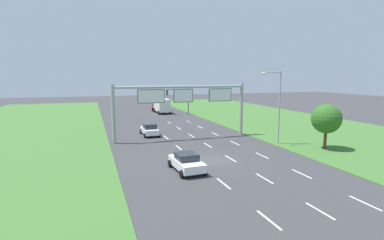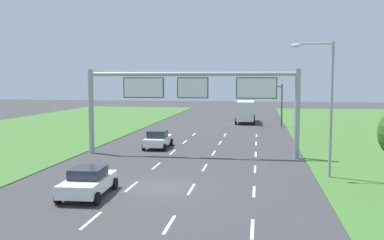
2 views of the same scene
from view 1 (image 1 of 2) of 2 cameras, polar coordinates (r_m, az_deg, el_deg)
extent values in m
plane|color=#38383A|center=(28.76, 4.20, -7.65)|extent=(200.00, 200.00, 0.00)
cube|color=#3D6B2D|center=(48.28, 22.90, -1.72)|extent=(24.00, 120.00, 0.06)
cube|color=white|center=(18.04, 14.41, -17.93)|extent=(0.14, 2.40, 0.01)
cube|color=white|center=(22.87, 6.03, -11.94)|extent=(0.14, 2.40, 0.01)
cube|color=white|center=(28.15, 0.88, -7.98)|extent=(0.14, 2.40, 0.01)
cube|color=white|center=(33.67, -2.55, -5.25)|extent=(0.14, 2.40, 0.01)
cube|color=white|center=(39.33, -4.99, -3.29)|extent=(0.14, 2.40, 0.01)
cube|color=white|center=(45.08, -6.80, -1.82)|extent=(0.14, 2.40, 0.01)
cube|color=white|center=(50.89, -8.20, -0.69)|extent=(0.14, 2.40, 0.01)
cube|color=white|center=(20.03, 23.17, -15.62)|extent=(0.14, 2.40, 0.01)
cube|color=white|center=(24.47, 13.64, -10.76)|extent=(0.14, 2.40, 0.01)
cube|color=white|center=(29.46, 7.36, -7.30)|extent=(0.14, 2.40, 0.01)
cube|color=white|center=(34.78, 3.02, -4.82)|extent=(0.14, 2.40, 0.01)
cube|color=white|center=(40.28, -0.14, -2.98)|extent=(0.14, 2.40, 0.01)
cube|color=white|center=(45.92, -2.52, -1.59)|extent=(0.14, 2.40, 0.01)
cube|color=white|center=(51.63, -4.38, -0.50)|extent=(0.14, 2.40, 0.01)
cube|color=white|center=(22.39, 30.06, -13.51)|extent=(0.14, 2.40, 0.01)
cube|color=white|center=(26.43, 20.16, -9.60)|extent=(0.14, 2.40, 0.01)
cube|color=white|center=(31.11, 13.21, -6.61)|extent=(0.14, 2.40, 0.01)
cube|color=white|center=(36.19, 8.19, -4.37)|extent=(0.14, 2.40, 0.01)
cube|color=white|center=(41.51, 4.45, -2.67)|extent=(0.14, 2.40, 0.01)
cube|color=white|center=(46.99, 1.58, -1.35)|extent=(0.14, 2.40, 0.01)
cube|color=white|center=(52.59, -0.68, -0.31)|extent=(0.14, 2.40, 0.01)
cube|color=white|center=(40.78, -8.09, -2.00)|extent=(1.85, 4.33, 0.66)
cube|color=#232833|center=(40.47, -8.05, -1.15)|extent=(1.62, 1.81, 0.63)
cylinder|color=black|center=(42.23, -9.73, -2.14)|extent=(0.23, 0.64, 0.64)
cylinder|color=black|center=(42.57, -7.29, -2.00)|extent=(0.23, 0.64, 0.64)
cylinder|color=black|center=(39.13, -8.93, -2.95)|extent=(0.23, 0.64, 0.64)
cylinder|color=black|center=(39.49, -6.31, -2.80)|extent=(0.23, 0.64, 0.64)
cube|color=white|center=(25.41, -1.01, -8.27)|extent=(2.14, 4.30, 0.66)
cube|color=#232833|center=(25.28, -1.05, -6.94)|extent=(1.72, 1.93, 0.54)
cylinder|color=black|center=(26.61, -4.22, -8.26)|extent=(0.25, 0.65, 0.64)
cylinder|color=black|center=(27.23, -0.19, -7.85)|extent=(0.25, 0.65, 0.64)
cylinder|color=black|center=(23.79, -1.96, -10.27)|extent=(0.25, 0.65, 0.64)
cylinder|color=black|center=(24.49, 2.48, -9.73)|extent=(0.25, 0.65, 0.64)
cube|color=#B21E19|center=(68.56, -6.52, 2.96)|extent=(2.22, 2.12, 2.20)
cube|color=silver|center=(64.69, -5.75, 2.86)|extent=(2.42, 5.56, 2.67)
cylinder|color=black|center=(68.92, -7.52, 2.05)|extent=(0.29, 0.90, 0.90)
cylinder|color=black|center=(69.41, -5.69, 2.12)|extent=(0.29, 0.90, 0.90)
cylinder|color=black|center=(66.67, -7.18, 1.84)|extent=(0.29, 0.90, 0.90)
cylinder|color=black|center=(67.21, -5.16, 1.93)|extent=(0.29, 0.90, 0.90)
cylinder|color=black|center=(62.47, -6.34, 1.43)|extent=(0.29, 0.90, 0.90)
cylinder|color=black|center=(63.05, -4.20, 1.52)|extent=(0.29, 0.90, 0.90)
cylinder|color=#9EA0A5|center=(36.32, -14.74, 1.09)|extent=(0.44, 0.44, 7.00)
cylinder|color=#9EA0A5|center=(41.01, 9.38, 2.05)|extent=(0.44, 0.44, 7.00)
cylinder|color=#9EA0A5|center=(37.58, -1.96, 6.33)|extent=(16.80, 0.32, 0.32)
cube|color=#0C5B28|center=(36.71, -7.74, 4.49)|extent=(3.39, 0.12, 1.68)
cube|color=white|center=(36.65, -7.72, 4.49)|extent=(3.23, 0.01, 1.52)
cube|color=#0C5B28|center=(37.69, -1.66, 4.66)|extent=(2.53, 0.12, 1.68)
cube|color=white|center=(37.63, -1.63, 4.66)|extent=(2.37, 0.01, 1.52)
cube|color=#0C5B28|center=(39.46, 5.39, 4.80)|extent=(3.19, 0.12, 1.68)
cube|color=white|center=(39.40, 5.43, 4.79)|extent=(3.03, 0.01, 1.52)
cylinder|color=#47494F|center=(62.67, -0.73, 3.66)|extent=(0.20, 0.20, 5.60)
cylinder|color=#47494F|center=(61.86, -2.72, 5.86)|extent=(4.50, 0.14, 0.14)
cube|color=black|center=(61.31, -4.75, 5.21)|extent=(0.32, 0.36, 1.10)
sphere|color=red|center=(61.10, -4.71, 5.55)|extent=(0.22, 0.22, 0.22)
sphere|color=orange|center=(61.12, -4.70, 5.20)|extent=(0.22, 0.22, 0.22)
sphere|color=green|center=(61.14, -4.70, 4.86)|extent=(0.22, 0.22, 0.22)
cylinder|color=#9EA0A5|center=(36.22, 16.29, 2.20)|extent=(0.18, 0.18, 8.50)
cylinder|color=#9EA0A5|center=(35.41, 15.09, 8.76)|extent=(2.20, 0.10, 0.10)
ellipsoid|color=silver|center=(34.81, 13.56, 8.67)|extent=(0.64, 0.32, 0.24)
cylinder|color=#513823|center=(35.84, 24.02, -3.39)|extent=(0.32, 0.32, 2.16)
sphere|color=#2C611F|center=(35.47, 24.24, 0.21)|extent=(3.18, 3.18, 3.18)
camera|label=2|loc=(16.48, 63.28, -2.47)|focal=40.00mm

